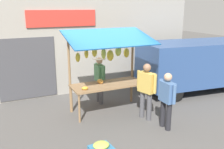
{
  "coord_description": "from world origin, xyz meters",
  "views": [
    {
      "loc": [
        2.91,
        6.57,
        3.15
      ],
      "look_at": [
        0.0,
        0.3,
        1.25
      ],
      "focal_mm": 39.95,
      "sensor_mm": 36.0,
      "label": 1
    }
  ],
  "objects": [
    {
      "name": "shopper_in_grey_tee",
      "position": [
        -0.93,
        1.68,
        0.87
      ],
      "size": [
        0.22,
        0.66,
        1.52
      ],
      "rotation": [
        0.0,
        0.0,
        -1.58
      ],
      "color": "#232328",
      "rests_on": "ground"
    },
    {
      "name": "shopper_in_striped_shirt",
      "position": [
        -0.76,
        0.95,
        0.94
      ],
      "size": [
        0.34,
        0.67,
        1.63
      ],
      "rotation": [
        0.0,
        0.0,
        -1.29
      ],
      "color": "#4C4C51",
      "rests_on": "ground"
    },
    {
      "name": "parked_van",
      "position": [
        -3.77,
        -0.45,
        1.12
      ],
      "size": [
        4.57,
        2.3,
        1.88
      ],
      "rotation": [
        0.0,
        0.0,
        -0.1
      ],
      "color": "#2D4C84",
      "rests_on": "ground"
    },
    {
      "name": "ground_plane",
      "position": [
        0.0,
        0.0,
        0.0
      ],
      "size": [
        40.0,
        40.0,
        0.0
      ],
      "primitive_type": "plane",
      "color": "#514F4C"
    },
    {
      "name": "street_backdrop",
      "position": [
        0.05,
        -2.2,
        1.7
      ],
      "size": [
        9.0,
        0.3,
        3.4
      ],
      "color": "#9E998E",
      "rests_on": "ground"
    },
    {
      "name": "market_stall",
      "position": [
        -0.01,
        -0.05,
        1.56
      ],
      "size": [
        2.5,
        1.46,
        2.5
      ],
      "color": "olive",
      "rests_on": "ground"
    },
    {
      "name": "vendor_with_sunhat",
      "position": [
        -0.04,
        -0.75,
        0.91
      ],
      "size": [
        0.4,
        0.67,
        1.55
      ],
      "rotation": [
        0.0,
        0.0,
        1.54
      ],
      "color": "#4C4C51",
      "rests_on": "ground"
    }
  ]
}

